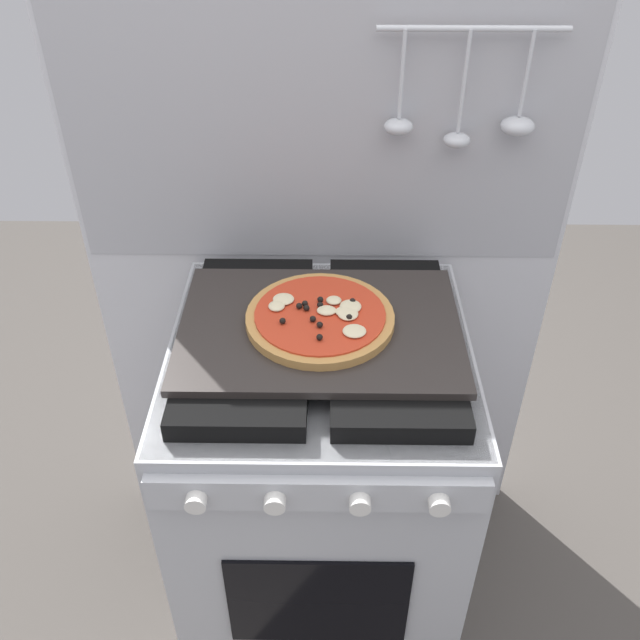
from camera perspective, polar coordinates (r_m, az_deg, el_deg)
ground_plane at (r=2.02m, az=-0.00°, el=-21.32°), size 4.00×4.00×0.00m
kitchen_backsplash at (r=1.66m, az=0.23°, el=3.25°), size 1.10×0.09×1.55m
stove at (r=1.65m, az=-0.00°, el=-13.27°), size 0.60×0.64×0.90m
baking_tray at (r=1.32m, az=-0.00°, el=-0.62°), size 0.54×0.38×0.02m
pizza_left at (r=1.32m, az=0.15°, el=0.23°), size 0.29×0.29×0.03m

